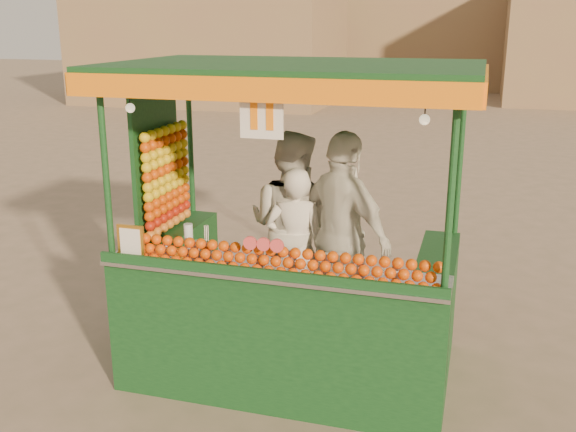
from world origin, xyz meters
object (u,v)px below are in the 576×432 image
(juice_cart, at_px, (282,280))
(vendor_left, at_px, (295,248))
(vendor_right, at_px, (343,236))
(vendor_middle, at_px, (291,226))

(juice_cart, height_order, vendor_left, juice_cart)
(vendor_right, bearing_deg, juice_cart, 65.50)
(vendor_right, bearing_deg, vendor_middle, 7.70)
(juice_cart, relative_size, vendor_left, 2.00)
(juice_cart, relative_size, vendor_middle, 1.68)
(vendor_left, xyz_separation_m, vendor_right, (0.47, -0.07, 0.18))
(vendor_right, bearing_deg, vendor_left, 26.17)
(vendor_left, bearing_deg, vendor_right, 158.70)
(vendor_left, relative_size, vendor_right, 0.81)
(juice_cart, relative_size, vendor_right, 1.62)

